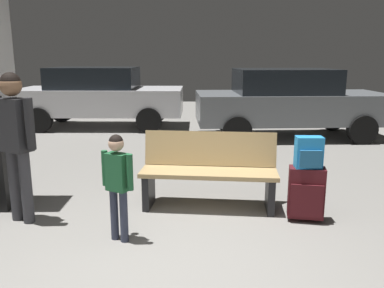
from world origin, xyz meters
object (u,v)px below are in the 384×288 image
(parked_car_near, at_px, (289,101))
(child, at_px, (118,176))
(adult, at_px, (16,132))
(bench, at_px, (210,171))
(backpack_bright, at_px, (310,153))
(parked_car_far, at_px, (100,95))
(suitcase, at_px, (307,193))

(parked_car_near, bearing_deg, child, -119.04)
(adult, bearing_deg, parked_car_near, 49.37)
(parked_car_near, bearing_deg, bench, -114.61)
(backpack_bright, distance_m, child, 2.02)
(parked_car_far, bearing_deg, parked_car_near, -16.20)
(bench, distance_m, child, 1.31)
(suitcase, relative_size, parked_car_near, 0.14)
(parked_car_near, bearing_deg, backpack_bright, -100.80)
(child, distance_m, parked_car_far, 6.63)
(child, height_order, parked_car_far, parked_car_far)
(bench, relative_size, backpack_bright, 4.84)
(backpack_bright, bearing_deg, bench, 157.45)
(adult, height_order, parked_car_near, adult)
(adult, bearing_deg, backpack_bright, 0.13)
(backpack_bright, distance_m, parked_car_far, 6.95)
(adult, bearing_deg, suitcase, 0.14)
(adult, bearing_deg, child, -22.24)
(suitcase, xyz_separation_m, backpack_bright, (0.00, -0.00, 0.45))
(bench, height_order, adult, adult)
(adult, relative_size, parked_car_far, 0.39)
(child, relative_size, adult, 0.66)
(suitcase, xyz_separation_m, parked_car_near, (0.89, 4.65, 0.48))
(child, height_order, adult, adult)
(adult, bearing_deg, bench, 12.04)
(backpack_bright, relative_size, adult, 0.21)
(backpack_bright, xyz_separation_m, parked_car_far, (-3.59, 5.95, 0.03))
(suitcase, relative_size, child, 0.57)
(suitcase, height_order, backpack_bright, backpack_bright)
(parked_car_near, bearing_deg, adult, -130.63)
(child, bearing_deg, parked_car_near, 60.96)
(parked_car_near, bearing_deg, parked_car_far, 163.80)
(parked_car_near, relative_size, parked_car_far, 1.01)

